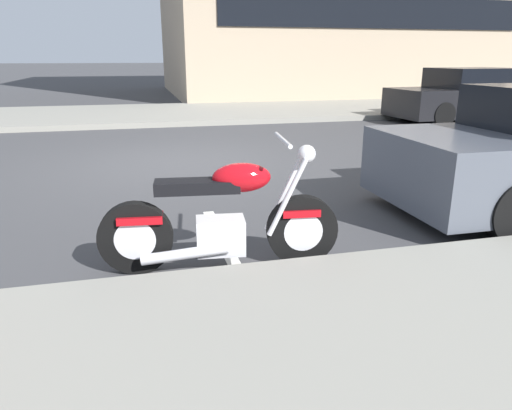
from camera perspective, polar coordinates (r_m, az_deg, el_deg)
ground_plane at (r=8.10m, az=-8.61°, el=4.93°), size 260.00×260.00×0.00m
sidewalk_far_curb at (r=19.57m, az=27.06°, el=10.71°), size 120.00×5.00×0.14m
parking_stall_stripe at (r=4.51m, az=-3.64°, el=-5.03°), size 0.12×2.20×0.01m
parked_motorcycle at (r=3.95m, az=-3.97°, el=-1.90°), size 2.00×0.62×1.10m
car_opposite_curb at (r=14.69m, az=24.27°, el=11.78°), size 4.60×2.04×1.42m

